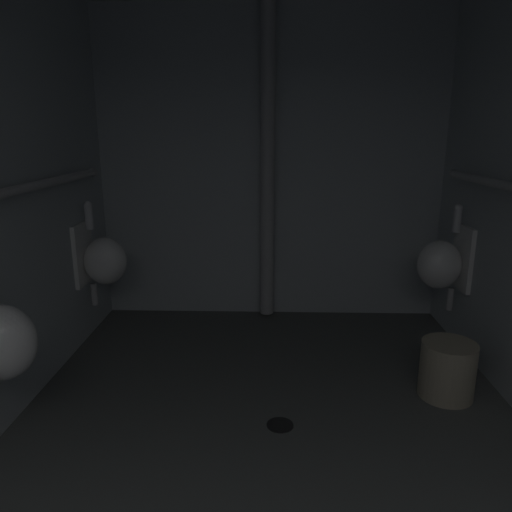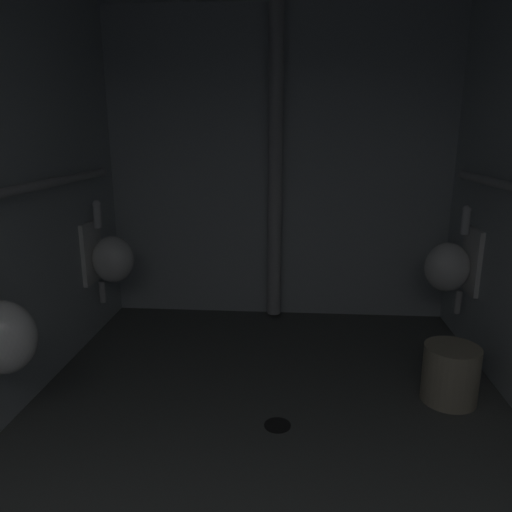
{
  "view_description": "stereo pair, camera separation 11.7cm",
  "coord_description": "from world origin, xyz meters",
  "views": [
    {
      "loc": [
        -0.0,
        -0.04,
        1.48
      ],
      "look_at": [
        -0.08,
        2.48,
        0.82
      ],
      "focal_mm": 33.84,
      "sensor_mm": 36.0,
      "label": 1
    },
    {
      "loc": [
        0.11,
        -0.04,
        1.48
      ],
      "look_at": [
        -0.08,
        2.48,
        0.82
      ],
      "focal_mm": 33.84,
      "sensor_mm": 36.0,
      "label": 2
    }
  ],
  "objects": [
    {
      "name": "wall_back",
      "position": [
        0.0,
        3.8,
        1.19
      ],
      "size": [
        2.8,
        0.06,
        2.38
      ],
      "primitive_type": "cube",
      "color": "#B0B9BB",
      "rests_on": "ground"
    },
    {
      "name": "standpipe_back_wall",
      "position": [
        -0.02,
        3.69,
        1.19
      ],
      "size": [
        0.11,
        0.11,
        2.33
      ],
      "primitive_type": "cylinder",
      "color": "#B2B2B2",
      "rests_on": "ground"
    },
    {
      "name": "urinal_right_mid",
      "position": [
        1.19,
        3.2,
        0.59
      ],
      "size": [
        0.32,
        0.3,
        0.76
      ],
      "color": "white"
    },
    {
      "name": "waste_bin",
      "position": [
        1.01,
        2.48,
        0.16
      ],
      "size": [
        0.31,
        0.31,
        0.32
      ],
      "primitive_type": "cylinder",
      "color": "#9E937A",
      "rests_on": "ground"
    },
    {
      "name": "urinal_left_far",
      "position": [
        -1.19,
        3.23,
        0.59
      ],
      "size": [
        0.32,
        0.3,
        0.76
      ],
      "color": "white"
    },
    {
      "name": "floor_drain",
      "position": [
        0.06,
        2.15,
        0.0
      ],
      "size": [
        0.14,
        0.14,
        0.01
      ],
      "primitive_type": "cylinder",
      "color": "black",
      "rests_on": "ground"
    },
    {
      "name": "floor",
      "position": [
        0.0,
        1.88,
        -0.04
      ],
      "size": [
        2.8,
        3.89,
        0.08
      ],
      "primitive_type": "cube",
      "color": "#4C4F4C",
      "rests_on": "ground"
    }
  ]
}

